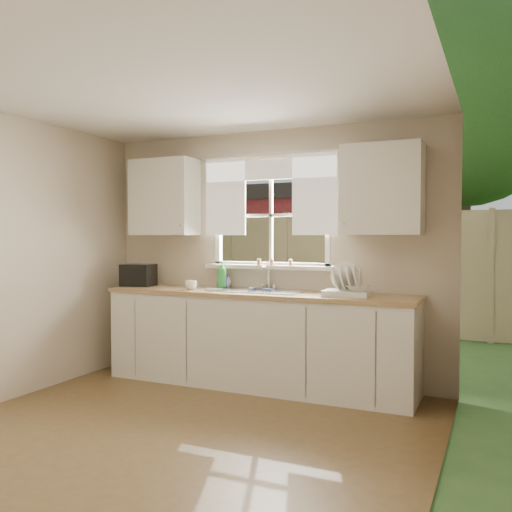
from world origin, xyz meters
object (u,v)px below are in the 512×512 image
at_px(cup, 191,285).
at_px(dish_rack, 347,287).
at_px(black_appliance, 139,275).
at_px(soap_bottle_a, 222,274).

bearing_deg(cup, dish_rack, 24.02).
height_order(dish_rack, black_appliance, dish_rack).
bearing_deg(dish_rack, cup, -176.67).
relative_size(soap_bottle_a, cup, 2.38).
relative_size(soap_bottle_a, black_appliance, 0.89).
distance_m(dish_rack, black_appliance, 2.28).
bearing_deg(cup, soap_bottle_a, 74.28).
bearing_deg(soap_bottle_a, cup, -116.35).
bearing_deg(black_appliance, cup, -21.75).
height_order(soap_bottle_a, cup, soap_bottle_a).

